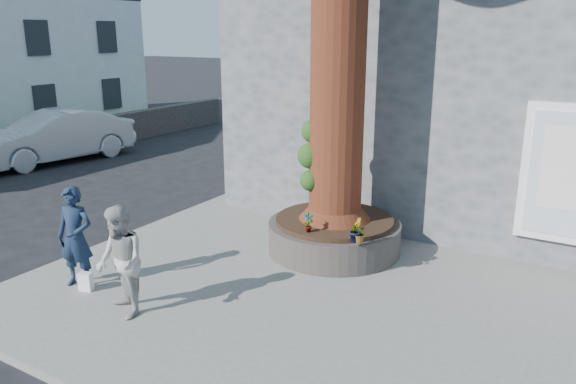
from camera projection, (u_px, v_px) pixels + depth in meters
The scene contains 14 objects.
ground at pixel (229, 289), 8.67m from camera, with size 120.00×120.00×0.00m, color black.
pavement at pixel (345, 283), 8.74m from camera, with size 9.00×8.00×0.12m, color slate.
yellow_line at pixel (135, 234), 11.01m from camera, with size 0.10×30.00×0.01m, color yellow.
stone_shop at pixel (510, 63), 12.48m from camera, with size 10.30×8.30×6.30m.
planter at pixel (334, 235), 9.81m from camera, with size 2.30×2.30×0.60m.
cottage_far at pixel (15, 32), 22.38m from camera, with size 7.30×7.40×8.75m.
man at pixel (75, 237), 8.34m from camera, with size 0.56×0.37×1.55m, color #142137.
woman at pixel (120, 262), 7.46m from camera, with size 0.74×0.58×1.53m, color #A7A5A0.
shopping_bag at pixel (86, 282), 8.33m from camera, with size 0.20×0.12×0.28m, color white.
car_silver at pixel (55, 136), 16.91m from camera, with size 1.63×4.68×1.54m, color #B6B8BE.
plant_a at pixel (308, 222), 9.00m from camera, with size 0.17×0.12×0.33m, color gray.
plant_b at pixel (356, 230), 8.58m from camera, with size 0.21×0.20×0.38m, color gray.
plant_c at pixel (325, 191), 10.68m from camera, with size 0.20×0.20×0.36m, color gray.
plant_d at pixel (360, 233), 8.56m from camera, with size 0.27×0.24×0.30m, color gray.
Camera 1 is at (4.86, -6.31, 3.85)m, focal length 35.00 mm.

